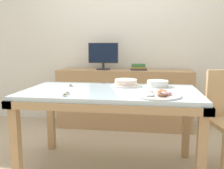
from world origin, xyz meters
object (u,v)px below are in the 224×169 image
at_px(computer_monitor, 103,56).
at_px(pastry_platter, 158,95).
at_px(cake_chocolate_round, 126,83).
at_px(tealight_near_cakes, 65,95).
at_px(tealight_near_front, 71,86).
at_px(tealight_right_edge, 67,93).
at_px(book_stack, 139,67).
at_px(plate_stack, 158,83).

distance_m(computer_monitor, pastry_platter, 1.70).
height_order(cake_chocolate_round, tealight_near_cakes, cake_chocolate_round).
distance_m(pastry_platter, tealight_near_front, 0.90).
relative_size(pastry_platter, tealight_right_edge, 9.20).
relative_size(book_stack, plate_stack, 1.13).
bearing_deg(tealight_right_edge, plate_stack, 35.39).
bearing_deg(tealight_right_edge, cake_chocolate_round, 49.98).
distance_m(pastry_platter, tealight_near_cakes, 0.74).
height_order(cake_chocolate_round, tealight_right_edge, cake_chocolate_round).
bearing_deg(plate_stack, book_stack, 102.47).
distance_m(cake_chocolate_round, tealight_near_front, 0.55).
height_order(computer_monitor, tealight_near_front, computer_monitor).
distance_m(tealight_right_edge, tealight_near_front, 0.41).
xyz_separation_m(book_stack, tealight_near_front, (-0.62, -1.16, -0.09)).
xyz_separation_m(cake_chocolate_round, tealight_near_cakes, (-0.43, -0.60, -0.02)).
distance_m(computer_monitor, tealight_right_edge, 1.58).
bearing_deg(cake_chocolate_round, tealight_right_edge, -130.02).
distance_m(book_stack, tealight_near_cakes, 1.72).
bearing_deg(pastry_platter, computer_monitor, 115.10).
relative_size(computer_monitor, plate_stack, 2.02).
relative_size(pastry_platter, tealight_near_cakes, 9.20).
xyz_separation_m(tealight_near_cakes, tealight_near_front, (-0.10, 0.48, 0.00)).
relative_size(book_stack, tealight_near_cakes, 5.95).
relative_size(book_stack, pastry_platter, 0.65).
height_order(book_stack, cake_chocolate_round, book_stack).
relative_size(cake_chocolate_round, tealight_near_cakes, 7.38).
xyz_separation_m(computer_monitor, book_stack, (0.50, 0.00, -0.15)).
bearing_deg(pastry_platter, plate_stack, 88.08).
distance_m(book_stack, plate_stack, 1.06).
height_order(book_stack, tealight_near_front, book_stack).
distance_m(book_stack, cake_chocolate_round, 1.05).
height_order(pastry_platter, tealight_right_edge, pastry_platter).
bearing_deg(cake_chocolate_round, plate_stack, 2.37).
bearing_deg(book_stack, computer_monitor, -179.84).
bearing_deg(pastry_platter, cake_chocolate_round, 121.62).
xyz_separation_m(plate_stack, tealight_near_cakes, (-0.74, -0.61, -0.02)).
xyz_separation_m(pastry_platter, tealight_near_front, (-0.83, 0.36, -0.00)).
bearing_deg(tealight_near_cakes, pastry_platter, 9.28).
bearing_deg(cake_chocolate_round, tealight_near_front, -167.50).
distance_m(computer_monitor, book_stack, 0.52).
xyz_separation_m(computer_monitor, tealight_right_edge, (-0.02, -1.56, -0.24)).
height_order(tealight_near_cakes, tealight_near_front, same).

